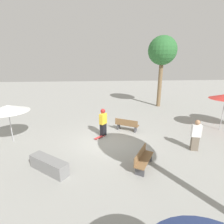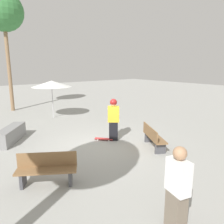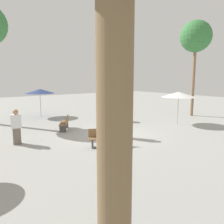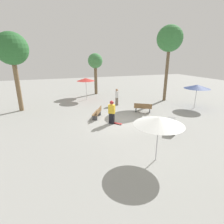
{
  "view_description": "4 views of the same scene",
  "coord_description": "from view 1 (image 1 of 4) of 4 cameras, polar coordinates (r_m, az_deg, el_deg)",
  "views": [
    {
      "loc": [
        9.62,
        -0.44,
        4.74
      ],
      "look_at": [
        -1.13,
        0.44,
        1.46
      ],
      "focal_mm": 28.0,
      "sensor_mm": 36.0,
      "label": 1
    },
    {
      "loc": [
        4.79,
        6.88,
        3.18
      ],
      "look_at": [
        -0.45,
        0.12,
        1.32
      ],
      "focal_mm": 35.0,
      "sensor_mm": 36.0,
      "label": 2
    },
    {
      "loc": [
        -9.51,
        7.28,
        3.21
      ],
      "look_at": [
        -0.52,
        0.4,
        1.44
      ],
      "focal_mm": 35.0,
      "sensor_mm": 36.0,
      "label": 3
    },
    {
      "loc": [
        -4.89,
        -11.94,
        4.93
      ],
      "look_at": [
        -0.82,
        -0.43,
        1.01
      ],
      "focal_mm": 28.0,
      "sensor_mm": 36.0,
      "label": 4
    }
  ],
  "objects": [
    {
      "name": "palm_tree_center_left",
      "position": [
        18.44,
        16.12,
        18.42
      ],
      "size": [
        2.75,
        2.75,
        6.91
      ],
      "color": "brown",
      "rests_on": "ground_plane"
    },
    {
      "name": "skateboard",
      "position": [
        11.07,
        -4.06,
        -8.17
      ],
      "size": [
        0.68,
        0.73,
        0.07
      ],
      "rotation": [
        0.0,
        0.0,
        5.44
      ],
      "color": "red",
      "rests_on": "ground_plane"
    },
    {
      "name": "bench_far",
      "position": [
        8.26,
        10.11,
        -14.89
      ],
      "size": [
        1.59,
        1.21,
        0.85
      ],
      "rotation": [
        0.0,
        0.0,
        5.74
      ],
      "color": "#47474C",
      "rests_on": "ground_plane"
    },
    {
      "name": "concrete_ledge",
      "position": [
        8.43,
        -19.88,
        -15.94
      ],
      "size": [
        1.61,
        1.89,
        0.61
      ],
      "rotation": [
        0.0,
        0.0,
        0.92
      ],
      "color": "gray",
      "rests_on": "ground_plane"
    },
    {
      "name": "bystander_watching",
      "position": [
        10.35,
        25.66,
        -6.88
      ],
      "size": [
        0.36,
        0.52,
        1.73
      ],
      "rotation": [
        0.0,
        0.0,
        4.48
      ],
      "color": "#726656",
      "rests_on": "ground_plane"
    },
    {
      "name": "ground_plane",
      "position": [
        10.73,
        -1.87,
        -9.32
      ],
      "size": [
        60.0,
        60.0,
        0.0
      ],
      "primitive_type": "plane",
      "color": "#9E9E99"
    },
    {
      "name": "skater_main",
      "position": [
        11.04,
        -2.93,
        -3.1
      ],
      "size": [
        0.54,
        0.5,
        1.8
      ],
      "rotation": [
        0.0,
        0.0,
        5.61
      ],
      "color": "black",
      "rests_on": "ground_plane"
    },
    {
      "name": "shade_umbrella_white",
      "position": [
        11.5,
        -30.93,
        1.05
      ],
      "size": [
        2.34,
        2.34,
        2.26
      ],
      "color": "#B7B7BC",
      "rests_on": "ground_plane"
    },
    {
      "name": "bench_near",
      "position": [
        12.02,
        4.84,
        -4.2
      ],
      "size": [
        1.16,
        1.61,
        0.85
      ],
      "rotation": [
        0.0,
        0.0,
        1.06
      ],
      "color": "#47474C",
      "rests_on": "ground_plane"
    }
  ]
}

